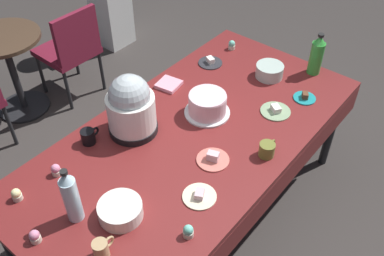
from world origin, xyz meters
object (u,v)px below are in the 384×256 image
Objects in this scene: glass_salad_bowl at (269,71)px; maroon_chair_right at (71,47)px; ceramic_snack_bowl at (120,210)px; dessert_plate_teal at (305,97)px; cupcake_rose at (35,236)px; coffee_mug_tan at (101,249)px; dessert_plate_coral at (213,159)px; frosted_layer_cake at (207,105)px; potluck_table at (192,142)px; slow_cooker at (131,107)px; dessert_plate_cream at (199,196)px; coffee_mug_black at (88,136)px; dessert_plate_charcoal at (210,62)px; cupcake_berry at (56,170)px; round_cafe_table at (9,60)px; coffee_mug_olive at (267,149)px; cupcake_cocoa at (16,195)px; cupcake_mint at (188,231)px; cupcake_lemon at (232,45)px; soda_bottle_lime_soda at (317,55)px; dessert_plate_sage at (276,111)px; soda_bottle_water at (71,197)px.

maroon_chair_right reaches higher than glass_salad_bowl.
ceramic_snack_bowl is 1.38m from dessert_plate_teal.
coffee_mug_tan is (0.14, -0.29, 0.02)m from cupcake_rose.
frosted_layer_cake is at bearing 42.30° from dessert_plate_coral.
maroon_chair_right is (0.40, 1.66, -0.20)m from potluck_table.
coffee_mug_tan is (-0.20, -0.09, 0.01)m from ceramic_snack_bowl.
coffee_mug_tan is (-1.63, -0.15, 0.00)m from glass_salad_bowl.
maroon_chair_right reaches higher than ceramic_snack_bowl.
slow_cooker is 2.17× the size of dessert_plate_cream.
frosted_layer_cake reaches higher than dessert_plate_coral.
coffee_mug_black is at bearing 53.73° from coffee_mug_tan.
maroon_chair_right reaches higher than dessert_plate_charcoal.
cupcake_rose is (-0.31, -0.25, 0.00)m from cupcake_berry.
dessert_plate_coral is at bearing -78.88° from slow_cooker.
coffee_mug_olive is at bearing -85.48° from round_cafe_table.
cupcake_berry is 1.12m from coffee_mug_olive.
dessert_plate_charcoal is at bearing 95.02° from dessert_plate_teal.
cupcake_cocoa is 0.49m from coffee_mug_black.
coffee_mug_olive is (0.13, -0.42, 0.10)m from potluck_table.
frosted_layer_cake is 1.51× the size of glass_salad_bowl.
potluck_table is 0.78m from cupcake_berry.
cupcake_mint is 2.29m from maroon_chair_right.
maroon_chair_right is (0.81, 1.25, -0.30)m from coffee_mug_black.
potluck_table is at bearing 43.93° from dessert_plate_cream.
cupcake_lemon is at bearing 21.79° from potluck_table.
frosted_layer_cake is 4.13× the size of cupcake_lemon.
soda_bottle_lime_soda is at bearing -24.74° from coffee_mug_black.
frosted_layer_cake is at bearing 142.28° from dessert_plate_teal.
cupcake_berry is (-1.39, 0.70, 0.02)m from dessert_plate_teal.
cupcake_berry is 0.23× the size of soda_bottle_lime_soda.
cupcake_berry is at bearing 136.23° from dessert_plate_coral.
frosted_layer_cake is 1.51× the size of dessert_plate_sage.
frosted_layer_cake reaches higher than ceramic_snack_bowl.
potluck_table is 0.25m from frosted_layer_cake.
dessert_plate_sage is at bearing 161.97° from dessert_plate_teal.
dessert_plate_teal is 2.10× the size of cupcake_mint.
dessert_plate_sage is 0.57m from dessert_plate_coral.
soda_bottle_water reaches higher than cupcake_cocoa.
dessert_plate_teal is at bearing -14.53° from cupcake_rose.
dessert_plate_cream is (-0.33, -0.32, 0.07)m from potluck_table.
cupcake_berry is (-0.68, 0.35, 0.09)m from potluck_table.
cupcake_rose is at bearing 165.47° from dessert_plate_teal.
soda_bottle_water is at bearing 176.30° from glass_salad_bowl.
soda_bottle_water is at bearing 130.97° from ceramic_snack_bowl.
cupcake_rose is at bearing 147.88° from dessert_plate_cream.
maroon_chair_right reaches higher than cupcake_rose.
round_cafe_table is at bearing 114.62° from dessert_plate_charcoal.
cupcake_cocoa is (-1.62, 0.71, 0.02)m from dessert_plate_teal.
potluck_table is at bearing -158.21° from cupcake_lemon.
cupcake_cocoa is at bearing 163.78° from frosted_layer_cake.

